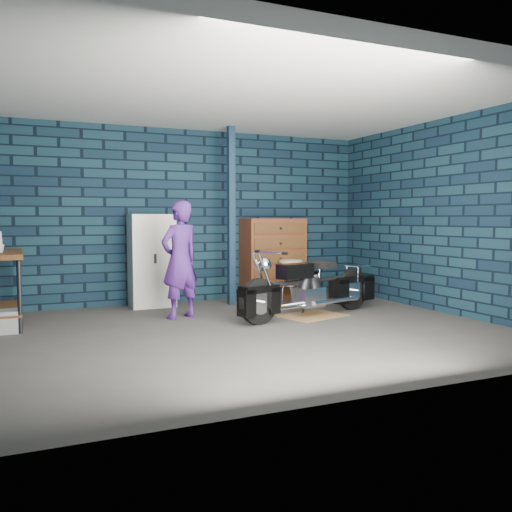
{
  "coord_description": "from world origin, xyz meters",
  "views": [
    {
      "loc": [
        -2.44,
        -5.74,
        1.32
      ],
      "look_at": [
        0.23,
        0.3,
        0.86
      ],
      "focal_mm": 38.0,
      "sensor_mm": 36.0,
      "label": 1
    }
  ],
  "objects_px": {
    "motorcycle": "(312,283)",
    "shop_stool": "(291,281)",
    "locker": "(152,261)",
    "person": "(180,260)",
    "tool_chest": "(273,259)"
  },
  "relations": [
    {
      "from": "motorcycle",
      "to": "shop_stool",
      "type": "bearing_deg",
      "value": 60.35
    },
    {
      "from": "person",
      "to": "shop_stool",
      "type": "distance_m",
      "value": 2.11
    },
    {
      "from": "person",
      "to": "shop_stool",
      "type": "xyz_separation_m",
      "value": [
        1.97,
        0.63,
        -0.44
      ]
    },
    {
      "from": "motorcycle",
      "to": "person",
      "type": "relative_size",
      "value": 1.33
    },
    {
      "from": "motorcycle",
      "to": "shop_stool",
      "type": "relative_size",
      "value": 3.1
    },
    {
      "from": "tool_chest",
      "to": "shop_stool",
      "type": "relative_size",
      "value": 1.98
    },
    {
      "from": "person",
      "to": "shop_stool",
      "type": "height_order",
      "value": "person"
    },
    {
      "from": "person",
      "to": "motorcycle",
      "type": "bearing_deg",
      "value": 139.84
    },
    {
      "from": "shop_stool",
      "to": "locker",
      "type": "bearing_deg",
      "value": 167.89
    },
    {
      "from": "locker",
      "to": "motorcycle",
      "type": "bearing_deg",
      "value": -42.42
    },
    {
      "from": "person",
      "to": "tool_chest",
      "type": "relative_size",
      "value": 1.18
    },
    {
      "from": "motorcycle",
      "to": "person",
      "type": "height_order",
      "value": "person"
    },
    {
      "from": "tool_chest",
      "to": "shop_stool",
      "type": "height_order",
      "value": "tool_chest"
    },
    {
      "from": "motorcycle",
      "to": "person",
      "type": "xyz_separation_m",
      "value": [
        -1.67,
        0.57,
        0.32
      ]
    },
    {
      "from": "locker",
      "to": "shop_stool",
      "type": "distance_m",
      "value": 2.17
    }
  ]
}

